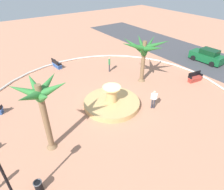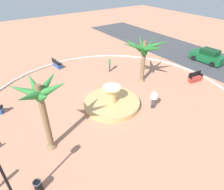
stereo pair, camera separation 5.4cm
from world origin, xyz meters
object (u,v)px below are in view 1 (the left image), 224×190
Objects in this scene: lamppost at (4,174)px; person_pedestrian_stroll at (154,99)px; trash_bin at (39,186)px; palm_tree_by_curb at (144,49)px; bench_west at (195,78)px; bench_southeast at (57,65)px; parked_car_leftmost at (207,56)px; palm_tree_near_fountain at (41,99)px; person_cyclist_photo at (109,64)px; fountain at (112,103)px.

lamppost is 11.51m from person_pedestrian_stroll.
palm_tree_by_curb is at bearing 115.33° from trash_bin.
bench_west is 18.50m from lamppost.
bench_southeast is (-11.46, -10.41, 0.00)m from bench_west.
palm_tree_near_fountain is at bearing -83.50° from parked_car_leftmost.
palm_tree_near_fountain is 13.06m from bench_southeast.
palm_tree_near_fountain reaches higher than bench_west.
palm_tree_by_curb is at bearing 21.04° from person_cyclist_photo.
parked_car_leftmost is (-5.25, 23.65, -1.87)m from lamppost.
palm_tree_by_curb is at bearing 114.58° from lamppost.
fountain is 15.09m from parked_car_leftmost.
bench_west is at bearing 39.94° from person_cyclist_photo.
bench_west is 7.00m from person_pedestrian_stroll.
bench_west is at bearing 90.43° from palm_tree_near_fountain.
trash_bin is (4.10, -7.50, 0.10)m from fountain.
person_cyclist_photo is 12.40m from parked_car_leftmost.
parked_car_leftmost is (9.19, 15.95, 0.43)m from bench_southeast.
bench_west is at bearing -67.73° from parked_car_leftmost.
fountain reaches higher than bench_southeast.
lamppost is at bearing -80.66° from bench_west.
person_pedestrian_stroll is (2.29, 2.60, 0.67)m from fountain.
trash_bin is at bearing -61.32° from fountain.
bench_southeast is 6.34m from person_cyclist_photo.
bench_west is 1.01× the size of bench_southeast.
lamppost is at bearing -28.07° from bench_southeast.
person_cyclist_photo is (-5.62, 3.62, 0.66)m from fountain.
palm_tree_near_fountain is at bearing -95.07° from person_pedestrian_stroll.
trash_bin is at bearing -25.04° from bench_southeast.
fountain is 9.62m from bench_west.
palm_tree_near_fountain is 1.09× the size of lamppost.
trash_bin is (5.95, -12.57, -3.00)m from palm_tree_by_curb.
palm_tree_near_fountain is 2.92× the size of person_pedestrian_stroll.
bench_southeast is (-8.19, -5.96, -3.04)m from palm_tree_by_curb.
person_cyclist_photo reaches higher than bench_southeast.
parked_car_leftmost is at bearing 93.20° from fountain.
lamppost is at bearing -50.61° from person_cyclist_photo.
trash_bin is 23.09m from parked_car_leftmost.
palm_tree_by_curb is 1.11× the size of parked_car_leftmost.
person_cyclist_photo is (-3.78, -1.45, -2.45)m from palm_tree_by_curb.
palm_tree_by_curb is 10.37m from parked_car_leftmost.
fountain is 2.86× the size of bench_west.
fountain is 8.55m from trash_bin.
bench_southeast is at bearing 154.96° from trash_bin.
bench_west is 0.99× the size of person_cyclist_photo.
fountain is 6.72m from person_cyclist_photo.
parked_car_leftmost is (-2.27, 5.54, 0.43)m from bench_west.
lamppost is 24.30m from parked_car_leftmost.
person_pedestrian_stroll reaches higher than bench_west.
parked_car_leftmost is (-4.94, 22.55, 0.39)m from trash_bin.
bench_west is (3.27, 4.45, -3.04)m from palm_tree_by_curb.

